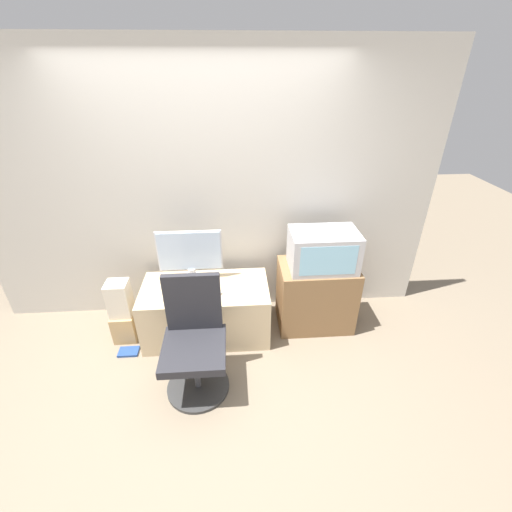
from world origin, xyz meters
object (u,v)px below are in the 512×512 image
object	(u,v)px
crt_tv	(323,250)
mouse	(218,293)
office_chair	(195,344)
book	(129,352)
keyboard	(192,294)
cardboard_box_lower	(126,325)
main_monitor	(190,254)

from	to	relation	value
crt_tv	mouse	bearing A→B (deg)	-169.99
mouse	office_chair	world-z (taller)	office_chair
book	office_chair	bearing A→B (deg)	-28.84
office_chair	book	bearing A→B (deg)	151.16
mouse	crt_tv	distance (m)	1.04
mouse	book	world-z (taller)	mouse
office_chair	keyboard	bearing A→B (deg)	96.17
crt_tv	book	size ratio (longest dim) A/B	3.37
cardboard_box_lower	book	size ratio (longest dim) A/B	1.57
office_chair	cardboard_box_lower	size ratio (longest dim) A/B	3.43
main_monitor	book	xyz separation A→B (m)	(-0.61, -0.41, -0.81)
cardboard_box_lower	main_monitor	bearing A→B (deg)	14.98
mouse	cardboard_box_lower	size ratio (longest dim) A/B	0.22
crt_tv	cardboard_box_lower	distance (m)	2.05
mouse	office_chair	distance (m)	0.55
main_monitor	keyboard	bearing A→B (deg)	-85.85
crt_tv	main_monitor	bearing A→B (deg)	174.67
main_monitor	office_chair	xyz separation A→B (m)	(0.08, -0.79, -0.39)
main_monitor	mouse	bearing A→B (deg)	-47.99
keyboard	cardboard_box_lower	bearing A→B (deg)	172.41
crt_tv	office_chair	world-z (taller)	crt_tv
main_monitor	cardboard_box_lower	size ratio (longest dim) A/B	2.10
keyboard	main_monitor	bearing A→B (deg)	94.15
keyboard	office_chair	bearing A→B (deg)	-83.83
office_chair	book	distance (m)	0.89
keyboard	cardboard_box_lower	distance (m)	0.81
main_monitor	office_chair	distance (m)	0.88
keyboard	mouse	world-z (taller)	mouse
main_monitor	book	bearing A→B (deg)	-146.29
mouse	crt_tv	xyz separation A→B (m)	(0.98, 0.17, 0.31)
mouse	crt_tv	world-z (taller)	crt_tv
crt_tv	cardboard_box_lower	size ratio (longest dim) A/B	2.14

